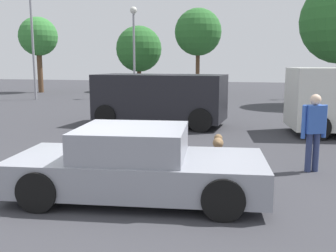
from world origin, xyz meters
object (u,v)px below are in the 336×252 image
light_post_mid (134,36)px  pedestrian (314,126)px  dog (218,142)px  sedan_foreground (137,165)px  light_post_near (32,26)px  suv_dark (160,98)px

light_post_mid → pedestrian: bearing=-58.4°
dog → pedestrian: pedestrian is taller
sedan_foreground → dog: sedan_foreground is taller
sedan_foreground → dog: (0.95, 3.49, -0.27)m
sedan_foreground → light_post_mid: (-6.20, 17.36, 3.40)m
sedan_foreground → pedestrian: (3.05, 2.35, 0.41)m
light_post_near → light_post_mid: size_ratio=1.15×
sedan_foreground → suv_dark: 7.47m
dog → suv_dark: 4.64m
light_post_near → sedan_foreground: bearing=-51.4°
light_post_mid → sedan_foreground: bearing=-70.4°
dog → light_post_near: bearing=42.0°
dog → light_post_mid: (-7.14, 13.86, 3.67)m
sedan_foreground → pedestrian: bearing=29.9°
dog → light_post_mid: light_post_mid is taller
sedan_foreground → light_post_mid: light_post_mid is taller
sedan_foreground → suv_dark: suv_dark is taller
sedan_foreground → light_post_near: size_ratio=0.67×
pedestrian → light_post_near: light_post_near is taller
pedestrian → dog: bearing=34.0°
dog → light_post_near: size_ratio=0.10×
sedan_foreground → suv_dark: size_ratio=0.93×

